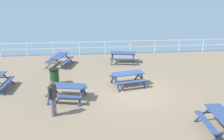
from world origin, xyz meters
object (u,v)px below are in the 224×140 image
Objects in this scene: picnic_table_near_left at (128,76)px; picnic_table_near_right at (67,89)px; picnic_table_far_left at (59,58)px; visitor at (53,96)px; picnic_table_mid_centre at (222,118)px; picnic_table_seaward at (123,55)px; litter_bin at (54,77)px.

picnic_table_near_left is 3.69m from picnic_table_near_right.
visitor is at bearing -160.28° from picnic_table_far_left.
picnic_table_mid_centre is 0.89× the size of picnic_table_seaward.
picnic_table_seaward is (-2.68, 9.49, 0.00)m from picnic_table_mid_centre.
visitor reaches higher than picnic_table_far_left.
picnic_table_near_right is at bearing -111.65° from picnic_table_seaward.
picnic_table_near_left is 5.89m from picnic_table_mid_centre.
picnic_table_seaward is at bearing -69.68° from picnic_table_far_left.
picnic_table_mid_centre is 7.09m from visitor.
picnic_table_mid_centre is 0.84× the size of picnic_table_far_left.
picnic_table_near_left is at bearing 30.93° from picnic_table_mid_centre.
picnic_table_near_right is (-3.35, -1.55, 0.00)m from picnic_table_near_left.
litter_bin is at bearing 159.63° from picnic_table_near_left.
picnic_table_far_left is at bearing 123.73° from picnic_table_near_left.
visitor is at bearing -108.77° from picnic_table_seaward.
picnic_table_seaward is (3.65, 5.95, 0.00)m from picnic_table_near_right.
visitor reaches higher than picnic_table_seaward.
picnic_table_near_right is at bearing -67.55° from litter_bin.
litter_bin reaches higher than picnic_table_near_right.
picnic_table_near_right is 7.25m from picnic_table_mid_centre.
picnic_table_near_right is 6.99m from picnic_table_seaward.
picnic_table_seaward is at bearing 16.29° from picnic_table_mid_centre.
picnic_table_near_left is 2.19× the size of litter_bin.
picnic_table_near_left is 4.41m from picnic_table_seaward.
picnic_table_near_left is 4.27m from litter_bin.
visitor is (-4.14, -7.57, 0.36)m from picnic_table_seaward.
picnic_table_far_left is (-4.28, 4.07, 0.00)m from picnic_table_near_left.
litter_bin is at bearing 52.41° from picnic_table_mid_centre.
picnic_table_mid_centre is 9.86m from picnic_table_seaward.
picnic_table_seaward is at bearing 70.77° from picnic_table_near_right.
visitor is at bearing -83.99° from litter_bin.
litter_bin is (-7.21, 5.66, -0.10)m from picnic_table_mid_centre.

